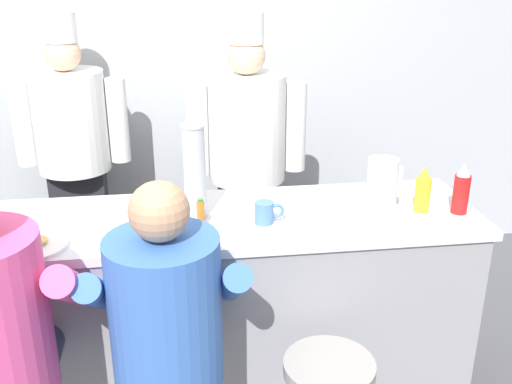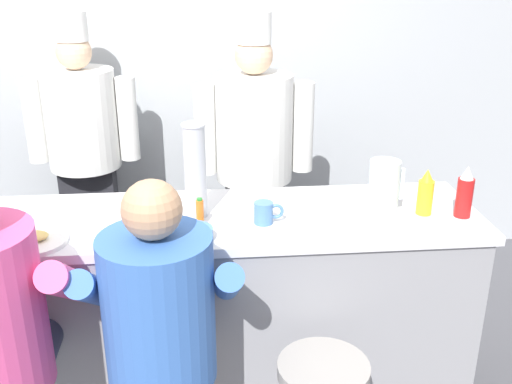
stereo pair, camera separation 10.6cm
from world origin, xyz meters
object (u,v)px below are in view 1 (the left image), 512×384
hot_sauce_bottle_orange (201,214)px  breakfast_plate (33,245)px  cup_stack_steel (195,172)px  cook_in_whites_far (247,153)px  cook_in_whites_near (74,145)px  mustard_bottle_yellow (423,191)px  cereal_bowl (194,236)px  water_pitcher_clear (382,185)px  coffee_mug_blue (265,212)px  diner_seated_blue (166,318)px  ketchup_bottle_red (461,190)px

hot_sauce_bottle_orange → breakfast_plate: hot_sauce_bottle_orange is taller
breakfast_plate → cup_stack_steel: size_ratio=0.63×
breakfast_plate → cook_in_whites_far: size_ratio=0.15×
cook_in_whites_near → mustard_bottle_yellow: bearing=-37.2°
breakfast_plate → cereal_bowl: size_ratio=1.56×
water_pitcher_clear → cup_stack_steel: 0.83m
coffee_mug_blue → cook_in_whites_near: size_ratio=0.07×
cereal_bowl → mustard_bottle_yellow: bearing=9.9°
mustard_bottle_yellow → diner_seated_blue: (-1.14, -0.49, -0.24)m
mustard_bottle_yellow → hot_sauce_bottle_orange: bearing=-177.6°
ketchup_bottle_red → cook_in_whites_near: cook_in_whites_near is taller
cup_stack_steel → cook_in_whites_far: bearing=69.6°
hot_sauce_bottle_orange → breakfast_plate: (-0.66, -0.11, -0.05)m
cereal_bowl → cook_in_whites_far: size_ratio=0.10×
diner_seated_blue → hot_sauce_bottle_orange: bearing=71.2°
breakfast_plate → diner_seated_blue: bearing=-33.8°
water_pitcher_clear → coffee_mug_blue: water_pitcher_clear is taller
breakfast_plate → coffee_mug_blue: coffee_mug_blue is taller
cook_in_whites_near → cup_stack_steel: bearing=-60.1°
cup_stack_steel → mustard_bottle_yellow: bearing=-4.1°
mustard_bottle_yellow → water_pitcher_clear: 0.18m
breakfast_plate → coffee_mug_blue: (0.93, 0.11, 0.03)m
hot_sauce_bottle_orange → water_pitcher_clear: bearing=5.7°
diner_seated_blue → cook_in_whites_near: size_ratio=0.79×
water_pitcher_clear → cook_in_whites_far: cook_in_whites_far is taller
mustard_bottle_yellow → ketchup_bottle_red: bearing=-14.7°
diner_seated_blue → cook_in_whites_far: bearing=72.1°
mustard_bottle_yellow → cook_in_whites_near: bearing=142.8°
ketchup_bottle_red → breakfast_plate: 1.81m
diner_seated_blue → cook_in_whites_far: 1.52m
mustard_bottle_yellow → cook_in_whites_far: (-0.67, 0.96, -0.11)m
cereal_bowl → ketchup_bottle_red: bearing=6.6°
ketchup_bottle_red → cereal_bowl: size_ratio=1.37×
hot_sauce_bottle_orange → cereal_bowl: (-0.03, -0.14, -0.03)m
breakfast_plate → cook_in_whites_far: 1.47m
cook_in_whites_far → diner_seated_blue: bearing=-107.9°
water_pitcher_clear → cook_in_whites_near: size_ratio=0.14×
coffee_mug_blue → diner_seated_blue: size_ratio=0.09×
cook_in_whites_far → cup_stack_steel: bearing=-110.4°
water_pitcher_clear → diner_seated_blue: (-0.96, -0.53, -0.26)m
mustard_bottle_yellow → coffee_mug_blue: (-0.71, -0.03, -0.05)m
water_pitcher_clear → cook_in_whites_far: size_ratio=0.14×
hot_sauce_bottle_orange → cup_stack_steel: size_ratio=0.31×
mustard_bottle_yellow → cook_in_whites_far: bearing=124.9°
cook_in_whites_near → cook_in_whites_far: size_ratio=0.99×
breakfast_plate → cook_in_whites_near: size_ratio=0.15×
coffee_mug_blue → cup_stack_steel: cup_stack_steel is taller
cook_in_whites_near → water_pitcher_clear: bearing=-39.4°
cereal_bowl → breakfast_plate: bearing=177.3°
cook_in_whites_near → cereal_bowl: bearing=-65.0°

